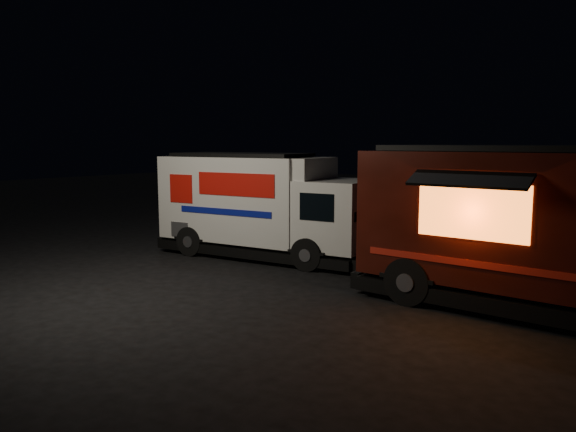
# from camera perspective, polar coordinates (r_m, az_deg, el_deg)

# --- Properties ---
(ground) EXTENTS (80.00, 80.00, 0.00)m
(ground) POSITION_cam_1_polar(r_m,az_deg,el_deg) (14.58, -5.89, -6.02)
(ground) COLOR black
(ground) RESTS_ON ground
(white_truck) EXTENTS (7.02, 3.15, 3.08)m
(white_truck) POSITION_cam_1_polar(r_m,az_deg,el_deg) (16.59, -2.17, 1.07)
(white_truck) COLOR silver
(white_truck) RESTS_ON ground
(red_truck) EXTENTS (7.22, 2.75, 3.34)m
(red_truck) POSITION_cam_1_polar(r_m,az_deg,el_deg) (12.25, 23.92, -1.28)
(red_truck) COLOR #3D100B
(red_truck) RESTS_ON ground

